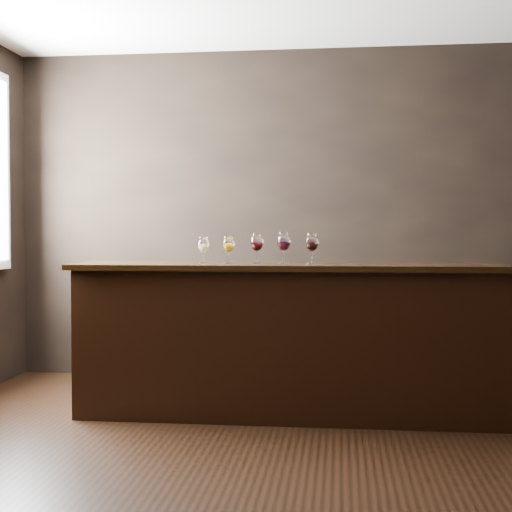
# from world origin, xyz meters

# --- Properties ---
(ground) EXTENTS (5.00, 5.00, 0.00)m
(ground) POSITION_xyz_m (0.00, 0.00, 0.00)
(ground) COLOR black
(ground) RESTS_ON ground
(room_shell) EXTENTS (5.02, 4.52, 2.81)m
(room_shell) POSITION_xyz_m (-0.23, 0.11, 1.81)
(room_shell) COLOR black
(room_shell) RESTS_ON ground
(bar_counter) EXTENTS (2.87, 0.64, 1.00)m
(bar_counter) POSITION_xyz_m (-0.05, 1.03, 0.50)
(bar_counter) COLOR black
(bar_counter) RESTS_ON ground
(bar_top) EXTENTS (2.96, 0.71, 0.04)m
(bar_top) POSITION_xyz_m (-0.05, 1.03, 1.02)
(bar_top) COLOR black
(bar_top) RESTS_ON bar_counter
(back_bar_shelf) EXTENTS (2.51, 0.40, 0.90)m
(back_bar_shelf) POSITION_xyz_m (0.18, 2.03, 0.45)
(back_bar_shelf) COLOR black
(back_bar_shelf) RESTS_ON ground
(glass_white) EXTENTS (0.08, 0.08, 0.18)m
(glass_white) POSITION_xyz_m (-0.65, 1.05, 1.16)
(glass_white) COLOR white
(glass_white) RESTS_ON bar_top
(glass_amber) EXTENTS (0.08, 0.08, 0.19)m
(glass_amber) POSITION_xyz_m (-0.47, 1.07, 1.17)
(glass_amber) COLOR white
(glass_amber) RESTS_ON bar_top
(glass_red_a) EXTENTS (0.09, 0.09, 0.20)m
(glass_red_a) POSITION_xyz_m (-0.28, 1.06, 1.18)
(glass_red_a) COLOR white
(glass_red_a) RESTS_ON bar_top
(glass_red_b) EXTENTS (0.09, 0.09, 0.21)m
(glass_red_b) POSITION_xyz_m (-0.09, 1.04, 1.18)
(glass_red_b) COLOR white
(glass_red_b) RESTS_ON bar_top
(glass_red_c) EXTENTS (0.09, 0.09, 0.21)m
(glass_red_c) POSITION_xyz_m (0.10, 1.07, 1.18)
(glass_red_c) COLOR white
(glass_red_c) RESTS_ON bar_top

